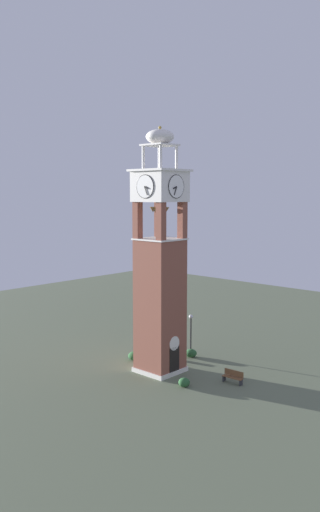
% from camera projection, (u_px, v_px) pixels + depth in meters
% --- Properties ---
extents(ground, '(80.00, 80.00, 0.00)m').
position_uv_depth(ground, '(160.00, 371.00, 40.85)').
color(ground, '#5B664C').
extents(clock_tower, '(3.58, 3.58, 18.94)m').
position_uv_depth(clock_tower, '(160.00, 274.00, 39.93)').
color(clock_tower, brown).
rests_on(clock_tower, ground).
extents(park_bench, '(0.52, 1.62, 0.95)m').
position_uv_depth(park_bench, '(233.00, 377.00, 38.22)').
color(park_bench, brown).
rests_on(park_bench, ground).
extents(lamp_post, '(0.36, 0.36, 3.62)m').
position_uv_depth(lamp_post, '(191.00, 327.00, 44.43)').
color(lamp_post, black).
rests_on(lamp_post, ground).
extents(trash_bin, '(0.52, 0.52, 0.80)m').
position_uv_depth(trash_bin, '(148.00, 351.00, 44.86)').
color(trash_bin, '#2D2D33').
rests_on(trash_bin, ground).
extents(shrub_near_entry, '(1.01, 1.01, 0.67)m').
position_uv_depth(shrub_near_entry, '(191.00, 353.00, 44.37)').
color(shrub_near_entry, '#28562D').
rests_on(shrub_near_entry, ground).
extents(shrub_left_of_tower, '(1.22, 1.22, 0.73)m').
position_uv_depth(shrub_left_of_tower, '(135.00, 356.00, 43.57)').
color(shrub_left_of_tower, '#28562D').
rests_on(shrub_left_of_tower, ground).
extents(shrub_behind_bench, '(0.84, 0.84, 0.66)m').
position_uv_depth(shrub_behind_bench, '(184.00, 382.00, 37.49)').
color(shrub_behind_bench, '#28562D').
rests_on(shrub_behind_bench, ground).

